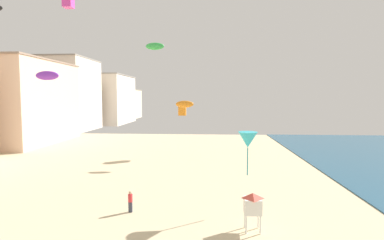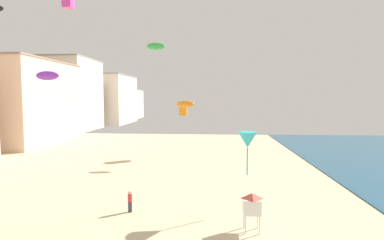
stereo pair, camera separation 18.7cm
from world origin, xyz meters
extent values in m
cube|color=beige|center=(-28.27, 44.75, 7.74)|extent=(14.61, 20.84, 15.48)
cube|color=#89715E|center=(-28.27, 44.75, 15.63)|extent=(14.90, 21.26, 0.30)
cube|color=silver|center=(-28.27, 66.62, 9.31)|extent=(10.37, 16.47, 18.61)
cube|color=gray|center=(-28.27, 66.62, 18.76)|extent=(10.58, 16.80, 0.30)
cube|color=silver|center=(-28.27, 88.53, 7.89)|extent=(17.60, 21.92, 15.78)
cube|color=gray|center=(-28.27, 88.53, 15.93)|extent=(17.95, 22.36, 0.30)
cube|color=beige|center=(-28.27, 110.86, 5.86)|extent=(12.66, 18.99, 11.71)
cube|color=gray|center=(-28.27, 110.86, 11.86)|extent=(12.91, 19.37, 0.30)
cube|color=#383D4C|center=(2.40, 11.48, 0.40)|extent=(0.28, 0.18, 0.80)
cylinder|color=red|center=(2.40, 11.48, 1.10)|extent=(0.34, 0.34, 0.60)
sphere|color=tan|center=(2.40, 11.48, 1.52)|extent=(0.24, 0.24, 0.24)
cylinder|color=white|center=(10.82, 8.33, 0.60)|extent=(0.10, 0.10, 1.20)
cylinder|color=white|center=(11.72, 8.33, 0.60)|extent=(0.10, 0.10, 1.20)
cylinder|color=white|center=(10.82, 9.23, 0.60)|extent=(0.10, 0.10, 1.20)
cylinder|color=white|center=(11.72, 9.23, 0.60)|extent=(0.10, 0.10, 1.20)
cube|color=white|center=(11.27, 8.78, 1.70)|extent=(1.10, 1.10, 1.00)
pyramid|color=#D14C3D|center=(11.27, 8.78, 2.38)|extent=(1.10, 1.10, 0.35)
ellipsoid|color=purple|center=(-4.38, 12.48, 10.49)|extent=(1.89, 0.52, 0.73)
cone|color=#2DB7CC|center=(11.36, 12.50, 5.53)|extent=(1.49, 1.49, 1.22)
cylinder|color=teal|center=(11.36, 12.50, 3.84)|extent=(0.08, 0.08, 2.16)
cube|color=#DB3D9E|center=(-1.58, 10.57, 15.61)|extent=(0.65, 0.65, 1.02)
cube|color=orange|center=(4.22, 34.39, 6.92)|extent=(1.11, 1.11, 1.75)
ellipsoid|color=green|center=(0.11, 34.53, 16.39)|extent=(2.78, 0.77, 1.08)
ellipsoid|color=orange|center=(5.01, 29.60, 7.86)|extent=(2.41, 0.67, 0.94)
camera|label=1|loc=(8.51, -10.58, 8.79)|focal=28.08mm
camera|label=2|loc=(8.70, -10.56, 8.79)|focal=28.08mm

